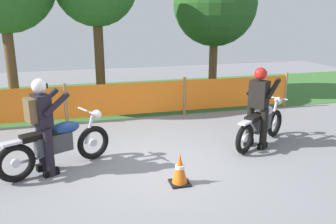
{
  "coord_description": "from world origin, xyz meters",
  "views": [
    {
      "loc": [
        -1.3,
        -6.01,
        2.71
      ],
      "look_at": [
        0.37,
        0.19,
        0.9
      ],
      "focal_mm": 37.24,
      "sensor_mm": 36.0,
      "label": 1
    }
  ],
  "objects_px": {
    "rider_lead": "(259,105)",
    "motorcycle_lead": "(261,124)",
    "traffic_cone": "(180,169)",
    "rider_trailing": "(42,121)",
    "motorcycle_trailing": "(57,144)"
  },
  "relations": [
    {
      "from": "motorcycle_lead",
      "to": "motorcycle_trailing",
      "type": "bearing_deg",
      "value": 148.69
    },
    {
      "from": "motorcycle_lead",
      "to": "traffic_cone",
      "type": "bearing_deg",
      "value": 176.63
    },
    {
      "from": "motorcycle_trailing",
      "to": "traffic_cone",
      "type": "bearing_deg",
      "value": -56.1
    },
    {
      "from": "motorcycle_lead",
      "to": "rider_lead",
      "type": "bearing_deg",
      "value": -179.43
    },
    {
      "from": "motorcycle_lead",
      "to": "motorcycle_trailing",
      "type": "relative_size",
      "value": 0.88
    },
    {
      "from": "rider_lead",
      "to": "motorcycle_lead",
      "type": "bearing_deg",
      "value": 0.57
    },
    {
      "from": "motorcycle_trailing",
      "to": "rider_trailing",
      "type": "height_order",
      "value": "rider_trailing"
    },
    {
      "from": "rider_trailing",
      "to": "traffic_cone",
      "type": "xyz_separation_m",
      "value": [
        2.15,
        -1.01,
        -0.69
      ]
    },
    {
      "from": "motorcycle_lead",
      "to": "motorcycle_trailing",
      "type": "distance_m",
      "value": 4.16
    },
    {
      "from": "motorcycle_trailing",
      "to": "traffic_cone",
      "type": "height_order",
      "value": "motorcycle_trailing"
    },
    {
      "from": "motorcycle_lead",
      "to": "rider_lead",
      "type": "xyz_separation_m",
      "value": [
        -0.16,
        -0.11,
        0.46
      ]
    },
    {
      "from": "motorcycle_trailing",
      "to": "traffic_cone",
      "type": "distance_m",
      "value": 2.25
    },
    {
      "from": "motorcycle_lead",
      "to": "rider_trailing",
      "type": "bearing_deg",
      "value": 149.93
    },
    {
      "from": "rider_lead",
      "to": "traffic_cone",
      "type": "relative_size",
      "value": 3.19
    },
    {
      "from": "motorcycle_lead",
      "to": "rider_trailing",
      "type": "xyz_separation_m",
      "value": [
        -4.36,
        -0.29,
        0.49
      ]
    }
  ]
}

